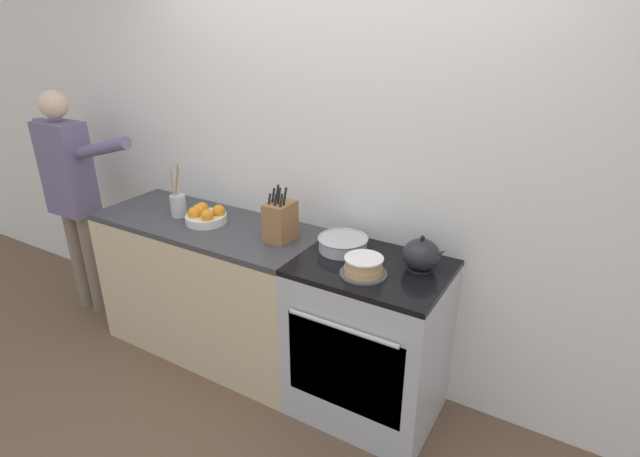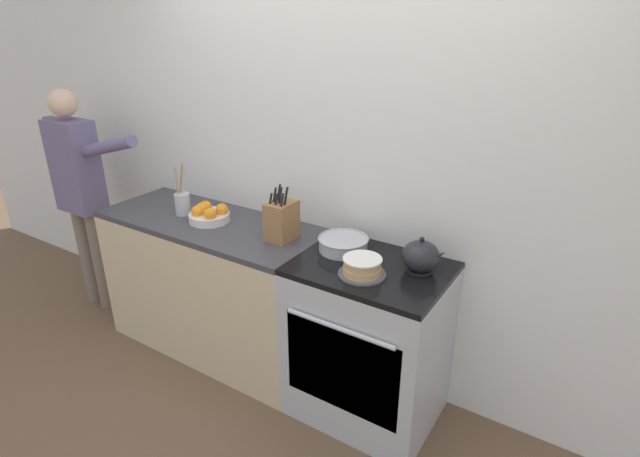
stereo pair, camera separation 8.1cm
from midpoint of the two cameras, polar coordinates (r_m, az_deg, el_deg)
ground_plane at (r=3.02m, az=-3.40°, el=-20.31°), size 16.00×16.00×0.00m
wall_back at (r=2.81m, az=3.27°, el=7.10°), size 8.00×0.04×2.60m
counter_cabinet at (r=3.33m, az=-11.24°, el=-6.38°), size 1.47×0.59×0.91m
stove_range at (r=2.77m, az=6.31°, el=-12.71°), size 0.77×0.62×0.91m
layer_cake at (r=2.43m, az=5.80°, el=-4.43°), size 0.23×0.23×0.09m
tea_kettle at (r=2.50m, az=12.38°, el=-3.13°), size 0.23×0.18×0.18m
mixing_bowl at (r=2.67m, az=3.54°, el=-1.78°), size 0.27×0.27×0.07m
knife_block at (r=2.78m, az=-3.57°, el=0.93°), size 0.13×0.17×0.31m
utensil_crock at (r=3.24m, az=-14.76°, el=2.88°), size 0.09×0.09×0.33m
fruit_bowl at (r=3.11m, az=-11.88°, el=1.60°), size 0.25×0.25×0.11m
person_baker at (r=3.91m, az=-25.24°, el=4.62°), size 0.93×0.20×1.63m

